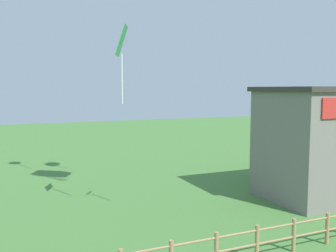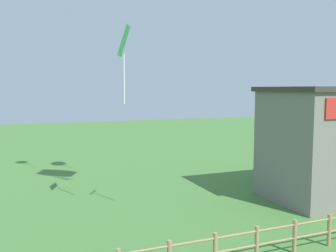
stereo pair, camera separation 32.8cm
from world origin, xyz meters
TOP-DOWN VIEW (x-y plane):
  - seaside_building at (10.58, 11.21)m, footprint 7.89×4.54m
  - kite_green_diamond at (-0.49, 12.39)m, footprint 0.79×1.05m

SIDE VIEW (x-z plane):
  - seaside_building at x=10.58m, z-range 0.02..5.69m
  - kite_green_diamond at x=-0.49m, z-range 5.66..8.94m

